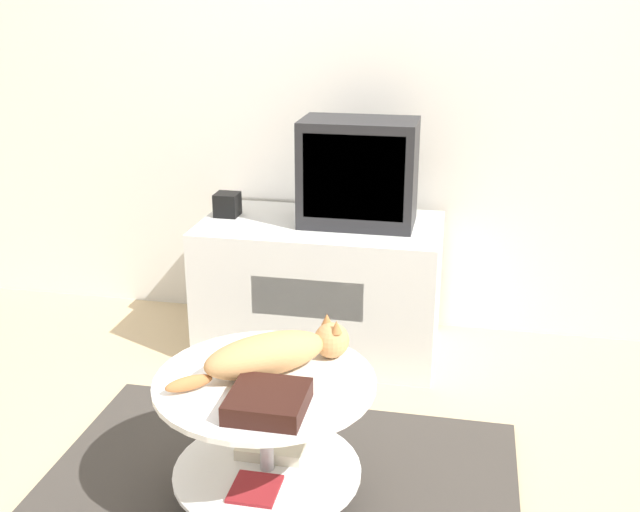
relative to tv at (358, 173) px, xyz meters
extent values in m
plane|color=tan|center=(-0.09, -1.17, -0.82)|extent=(12.00, 12.00, 0.00)
cube|color=silver|center=(-0.09, 0.35, 0.48)|extent=(8.00, 0.05, 2.60)
cube|color=#3D3833|center=(-0.09, -1.17, -0.81)|extent=(1.55, 1.23, 0.02)
cube|color=silver|center=(-0.16, -0.02, -0.52)|extent=(1.04, 0.58, 0.60)
cube|color=silver|center=(-0.16, -0.30, -0.46)|extent=(0.47, 0.01, 0.17)
cube|color=#232326|center=(0.00, 0.00, 0.00)|extent=(0.48, 0.29, 0.45)
cube|color=black|center=(0.00, -0.14, 0.01)|extent=(0.42, 0.01, 0.35)
cube|color=black|center=(-0.59, 0.00, -0.17)|extent=(0.10, 0.10, 0.10)
cylinder|color=#B2B2B7|center=(-0.10, -1.16, -0.80)|extent=(0.28, 0.28, 0.01)
cylinder|color=#B7B7BC|center=(-0.10, -1.16, -0.59)|extent=(0.04, 0.04, 0.42)
cylinder|color=white|center=(-0.10, -1.16, -0.68)|extent=(0.59, 0.59, 0.01)
cylinder|color=white|center=(-0.10, -1.16, -0.37)|extent=(0.67, 0.67, 0.02)
cube|color=beige|center=(-0.11, -1.07, -0.66)|extent=(0.21, 0.15, 0.04)
cube|color=maroon|center=(-0.10, -1.28, -0.67)|extent=(0.14, 0.15, 0.01)
cube|color=black|center=(-0.04, -1.33, -0.33)|extent=(0.21, 0.21, 0.06)
ellipsoid|color=tan|center=(-0.10, -1.12, -0.30)|extent=(0.40, 0.37, 0.12)
sphere|color=tan|center=(0.07, -0.98, -0.31)|extent=(0.11, 0.11, 0.11)
cone|color=#B2703D|center=(0.05, -0.96, -0.25)|extent=(0.04, 0.04, 0.04)
cone|color=#B2703D|center=(0.09, -1.00, -0.25)|extent=(0.04, 0.04, 0.04)
ellipsoid|color=#B2703D|center=(-0.29, -1.28, -0.34)|extent=(0.14, 0.12, 0.04)
camera|label=1|loc=(0.45, -3.06, 0.73)|focal=42.00mm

